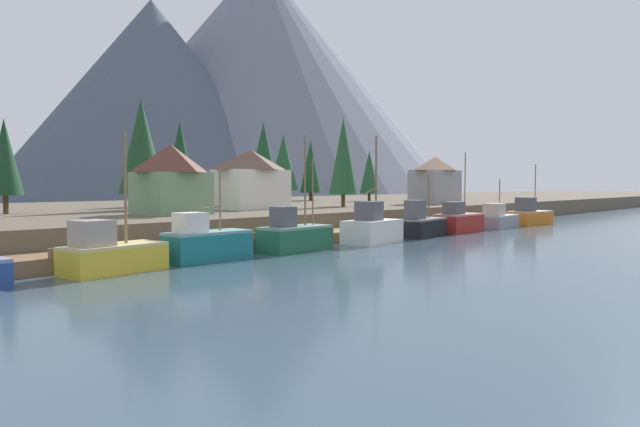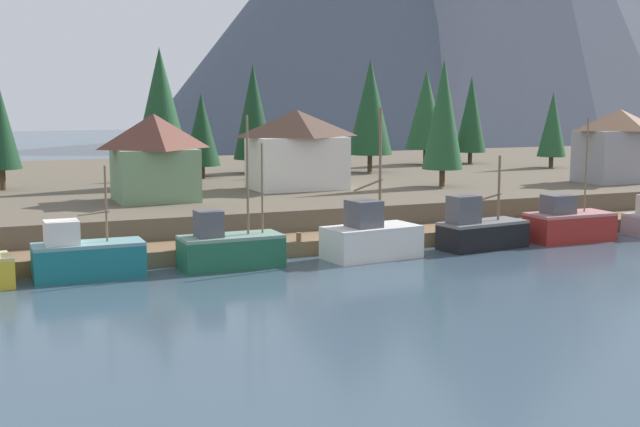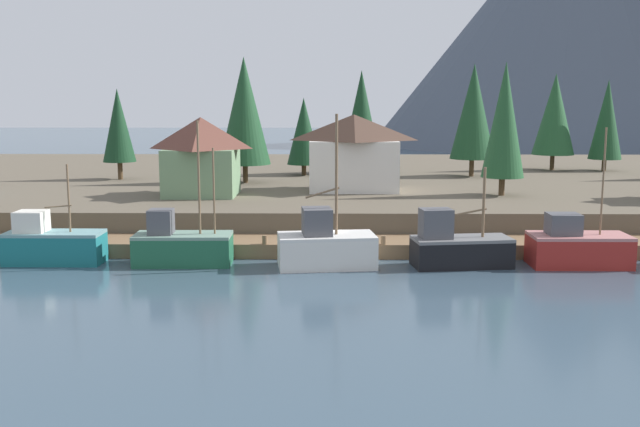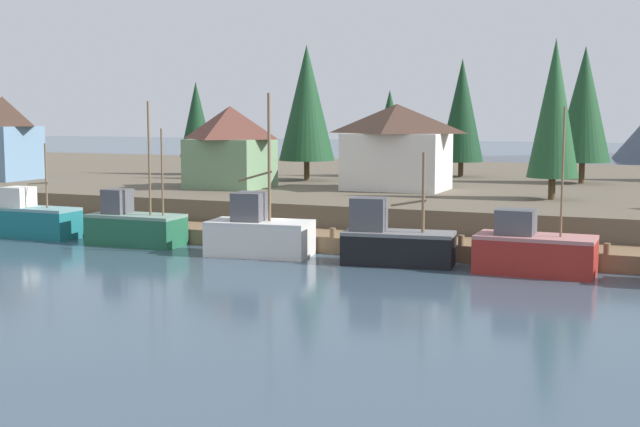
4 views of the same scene
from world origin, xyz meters
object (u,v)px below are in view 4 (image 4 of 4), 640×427
(fishing_boat_teal, at_px, (33,219))
(fishing_boat_white, at_px, (259,233))
(fishing_boat_black, at_px, (394,243))
(conifer_mid_left, at_px, (390,128))
(house_white, at_px, (397,146))
(conifer_far_right, at_px, (307,103))
(conifer_far_left, at_px, (196,119))
(conifer_centre, at_px, (462,110))
(fishing_boat_red, at_px, (533,251))
(fishing_boat_green, at_px, (134,226))
(conifer_back_right, at_px, (584,104))
(house_blue, at_px, (3,137))
(conifer_back_left, at_px, (554,108))
(house_green, at_px, (230,146))

(fishing_boat_teal, distance_m, fishing_boat_white, 17.97)
(fishing_boat_black, xyz_separation_m, conifer_mid_left, (-11.09, 32.36, 5.98))
(house_white, xyz_separation_m, conifer_far_right, (-10.48, 6.00, 3.53))
(conifer_far_left, relative_size, conifer_far_right, 0.75)
(fishing_boat_teal, bearing_deg, conifer_centre, 57.97)
(fishing_boat_red, distance_m, conifer_mid_left, 37.70)
(fishing_boat_green, relative_size, house_white, 1.14)
(conifer_back_right, height_order, conifer_centre, conifer_back_right)
(fishing_boat_black, height_order, conifer_far_left, conifer_far_left)
(house_blue, bearing_deg, conifer_far_right, 21.05)
(fishing_boat_red, distance_m, conifer_far_left, 47.09)
(fishing_boat_black, relative_size, house_white, 0.80)
(fishing_boat_white, height_order, conifer_back_left, conifer_back_left)
(fishing_boat_white, height_order, house_green, fishing_boat_white)
(fishing_boat_green, height_order, conifer_far_left, conifer_far_left)
(fishing_boat_black, bearing_deg, conifer_far_left, 129.16)
(conifer_back_left, bearing_deg, fishing_boat_red, -85.35)
(fishing_boat_red, distance_m, house_blue, 52.80)
(fishing_boat_green, distance_m, conifer_centre, 38.10)
(conifer_far_left, bearing_deg, conifer_back_left, -18.17)
(fishing_boat_red, bearing_deg, conifer_back_left, 94.74)
(house_white, bearing_deg, fishing_boat_black, -72.33)
(fishing_boat_white, bearing_deg, conifer_back_left, 39.88)
(fishing_boat_white, distance_m, house_white, 20.16)
(fishing_boat_green, bearing_deg, conifer_centre, 67.96)
(conifer_back_right, bearing_deg, conifer_far_left, -174.45)
(house_white, bearing_deg, conifer_mid_left, 110.70)
(house_green, bearing_deg, conifer_mid_left, 64.01)
(fishing_boat_black, xyz_separation_m, house_white, (-6.13, 19.24, 4.73))
(house_white, xyz_separation_m, conifer_back_right, (12.97, 12.22, 3.37))
(house_blue, relative_size, conifer_far_left, 0.83)
(house_green, relative_size, house_blue, 0.87)
(fishing_boat_red, relative_size, house_white, 1.09)
(conifer_far_right, bearing_deg, fishing_boat_white, -72.39)
(fishing_boat_teal, bearing_deg, fishing_boat_black, -1.22)
(house_blue, xyz_separation_m, conifer_far_right, (26.02, 10.01, 3.12))
(fishing_boat_black, bearing_deg, conifer_back_right, 70.02)
(conifer_back_left, relative_size, conifer_back_right, 0.95)
(fishing_boat_red, relative_size, conifer_back_right, 0.75)
(fishing_boat_red, bearing_deg, conifer_far_right, 134.35)
(house_white, height_order, conifer_far_right, conifer_far_right)
(fishing_boat_black, distance_m, conifer_far_right, 31.32)
(house_blue, xyz_separation_m, conifer_back_left, (49.09, 0.78, 2.51))
(fishing_boat_teal, distance_m, conifer_centre, 41.64)
(conifer_mid_left, relative_size, conifer_back_left, 0.74)
(conifer_centre, bearing_deg, house_white, -94.73)
(conifer_mid_left, height_order, conifer_far_right, conifer_far_right)
(conifer_back_left, relative_size, conifer_centre, 1.00)
(fishing_boat_white, xyz_separation_m, fishing_boat_black, (8.52, 0.23, -0.09))
(fishing_boat_white, height_order, conifer_centre, conifer_centre)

